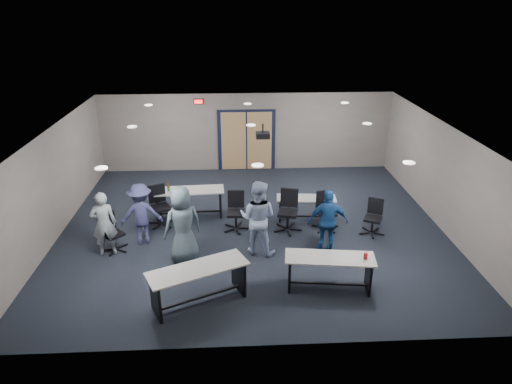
{
  "coord_description": "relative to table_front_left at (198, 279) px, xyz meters",
  "views": [
    {
      "loc": [
        -0.46,
        -10.82,
        5.7
      ],
      "look_at": [
        0.08,
        -0.3,
        1.16
      ],
      "focal_mm": 32.0,
      "sensor_mm": 36.0,
      "label": 1
    }
  ],
  "objects": [
    {
      "name": "table_back_left",
      "position": [
        -0.52,
        3.99,
        -0.01
      ],
      "size": [
        1.97,
        0.76,
        1.08
      ],
      "rotation": [
        0.0,
        0.0,
        0.06
      ],
      "color": "beige",
      "rests_on": "floor"
    },
    {
      "name": "chair_loose_right",
      "position": [
        4.29,
        2.67,
        -0.08
      ],
      "size": [
        0.79,
        0.79,
        0.93
      ],
      "primitive_type": null,
      "rotation": [
        0.0,
        0.0,
        -0.48
      ],
      "color": "black",
      "rests_on": "floor"
    },
    {
      "name": "exit_sign",
      "position": [
        -0.39,
        7.63,
        1.9
      ],
      "size": [
        0.32,
        0.07,
        0.18
      ],
      "color": "black",
      "rests_on": "back_wall"
    },
    {
      "name": "ceiling_can_lights",
      "position": [
        1.21,
        3.43,
        2.12
      ],
      "size": [
        6.24,
        5.74,
        0.02
      ],
      "primitive_type": null,
      "color": "white",
      "rests_on": "ceiling"
    },
    {
      "name": "table_front_right",
      "position": [
        2.7,
        0.36,
        -0.04
      ],
      "size": [
        1.91,
        0.84,
        0.87
      ],
      "rotation": [
        0.0,
        0.0,
        -0.13
      ],
      "color": "beige",
      "rests_on": "floor"
    },
    {
      "name": "ceiling_projector",
      "position": [
        1.51,
        3.68,
        1.85
      ],
      "size": [
        0.35,
        0.32,
        0.37
      ],
      "color": "black",
      "rests_on": "ceiling"
    },
    {
      "name": "floor",
      "position": [
        1.21,
        3.18,
        -0.55
      ],
      "size": [
        10.0,
        10.0,
        0.0
      ],
      "primitive_type": "plane",
      "color": "black",
      "rests_on": "ground"
    },
    {
      "name": "person_gray",
      "position": [
        -2.32,
        2.02,
        0.25
      ],
      "size": [
        0.66,
        0.51,
        1.6
      ],
      "primitive_type": "imported",
      "rotation": [
        0.0,
        0.0,
        3.38
      ],
      "color": "#9FABAE",
      "rests_on": "floor"
    },
    {
      "name": "chair_loose_left",
      "position": [
        -2.18,
        2.17,
        -0.07
      ],
      "size": [
        0.84,
        0.84,
        0.95
      ],
      "primitive_type": null,
      "rotation": [
        0.0,
        0.0,
        0.76
      ],
      "color": "black",
      "rests_on": "floor"
    },
    {
      "name": "front_wall",
      "position": [
        1.21,
        -1.32,
        0.8
      ],
      "size": [
        10.0,
        0.04,
        2.7
      ],
      "primitive_type": "cube",
      "color": "slate",
      "rests_on": "floor"
    },
    {
      "name": "right_wall",
      "position": [
        6.21,
        3.18,
        0.8
      ],
      "size": [
        0.04,
        9.0,
        2.7
      ],
      "primitive_type": "cube",
      "color": "slate",
      "rests_on": "floor"
    },
    {
      "name": "ceiling",
      "position": [
        1.21,
        3.18,
        2.15
      ],
      "size": [
        10.0,
        9.0,
        0.04
      ],
      "primitive_type": "cube",
      "color": "silver",
      "rests_on": "back_wall"
    },
    {
      "name": "table_front_left",
      "position": [
        0.0,
        0.0,
        0.0
      ],
      "size": [
        2.08,
        1.44,
        0.81
      ],
      "rotation": [
        0.0,
        0.0,
        0.43
      ],
      "color": "beige",
      "rests_on": "floor"
    },
    {
      "name": "person_plaid",
      "position": [
        -0.45,
        1.66,
        0.36
      ],
      "size": [
        1.06,
        0.91,
        1.83
      ],
      "primitive_type": "imported",
      "rotation": [
        0.0,
        0.0,
        3.59
      ],
      "color": "#4E606B",
      "rests_on": "floor"
    },
    {
      "name": "chair_back_a",
      "position": [
        -1.23,
        3.47,
        -0.0
      ],
      "size": [
        0.92,
        0.92,
        1.09
      ],
      "primitive_type": null,
      "rotation": [
        0.0,
        0.0,
        0.45
      ],
      "color": "black",
      "rests_on": "floor"
    },
    {
      "name": "chair_back_d",
      "position": [
        3.14,
        2.99,
        -0.04
      ],
      "size": [
        0.77,
        0.77,
        1.02
      ],
      "primitive_type": null,
      "rotation": [
        0.0,
        0.0,
        0.21
      ],
      "color": "black",
      "rests_on": "floor"
    },
    {
      "name": "person_back",
      "position": [
        -1.55,
        2.52,
        0.24
      ],
      "size": [
        1.1,
        0.74,
        1.58
      ],
      "primitive_type": "imported",
      "rotation": [
        0.0,
        0.0,
        3.3
      ],
      "color": "#393A66",
      "rests_on": "floor"
    },
    {
      "name": "chair_back_b",
      "position": [
        0.77,
        3.09,
        -0.03
      ],
      "size": [
        0.69,
        0.69,
        1.03
      ],
      "primitive_type": null,
      "rotation": [
        0.0,
        0.0,
        -0.06
      ],
      "color": "black",
      "rests_on": "floor"
    },
    {
      "name": "chair_back_c",
      "position": [
        2.13,
        2.97,
        0.0
      ],
      "size": [
        0.84,
        0.84,
        1.1
      ],
      "primitive_type": null,
      "rotation": [
        0.0,
        0.0,
        -0.25
      ],
      "color": "black",
      "rests_on": "floor"
    },
    {
      "name": "person_lightblue",
      "position": [
        1.28,
        1.91,
        0.36
      ],
      "size": [
        1.07,
        0.95,
        1.83
      ],
      "primitive_type": "imported",
      "rotation": [
        0.0,
        0.0,
        2.8
      ],
      "color": "#A3B4D8",
      "rests_on": "floor"
    },
    {
      "name": "table_back_right",
      "position": [
        2.7,
        3.6,
        -0.11
      ],
      "size": [
        1.65,
        0.67,
        0.65
      ],
      "rotation": [
        0.0,
        0.0,
        -0.09
      ],
      "color": "beige",
      "rests_on": "floor"
    },
    {
      "name": "left_wall",
      "position": [
        -3.79,
        3.18,
        0.8
      ],
      "size": [
        0.04,
        9.0,
        2.7
      ],
      "primitive_type": "cube",
      "color": "slate",
      "rests_on": "floor"
    },
    {
      "name": "back_wall",
      "position": [
        1.21,
        7.68,
        0.8
      ],
      "size": [
        10.0,
        0.04,
        2.7
      ],
      "primitive_type": "cube",
      "color": "slate",
      "rests_on": "floor"
    },
    {
      "name": "person_navy",
      "position": [
        2.93,
        1.84,
        0.26
      ],
      "size": [
        0.96,
        0.42,
        1.62
      ],
      "primitive_type": "imported",
      "rotation": [
        0.0,
        0.0,
        3.11
      ],
      "color": "navy",
      "rests_on": "floor"
    },
    {
      "name": "double_door",
      "position": [
        1.21,
        7.65,
        0.5
      ],
      "size": [
        2.0,
        0.07,
        2.2
      ],
      "color": "black",
      "rests_on": "back_wall"
    }
  ]
}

